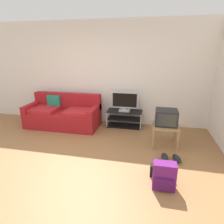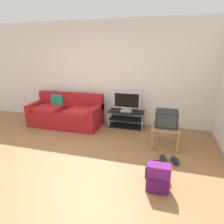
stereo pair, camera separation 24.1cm
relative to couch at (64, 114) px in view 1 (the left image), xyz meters
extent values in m
cube|color=olive|center=(0.74, -1.87, -0.32)|extent=(9.00, 9.80, 0.02)
cube|color=silver|center=(0.74, 0.58, 1.04)|extent=(9.00, 0.10, 2.70)
cube|color=maroon|center=(0.01, -0.05, -0.11)|extent=(1.89, 0.87, 0.40)
cube|color=maroon|center=(0.01, 0.28, 0.30)|extent=(1.89, 0.20, 0.43)
cube|color=maroon|center=(-0.87, -0.05, 0.18)|extent=(0.14, 0.87, 0.18)
cube|color=maroon|center=(0.88, -0.05, 0.18)|extent=(0.14, 0.87, 0.18)
cube|color=#AF2026|center=(-0.52, -0.11, 0.14)|extent=(0.76, 0.61, 0.10)
cube|color=#AF2026|center=(0.53, -0.11, 0.14)|extent=(0.76, 0.61, 0.10)
cube|color=#238466|center=(-0.33, 0.16, 0.29)|extent=(0.36, 0.13, 0.36)
cube|color=black|center=(1.61, 0.28, 0.11)|extent=(0.92, 0.41, 0.02)
cube|color=black|center=(1.61, 0.28, -0.10)|extent=(0.88, 0.40, 0.02)
cube|color=black|center=(1.61, 0.28, -0.31)|extent=(0.92, 0.41, 0.02)
cylinder|color=#B7B7BC|center=(1.16, 0.09, -0.10)|extent=(0.03, 0.03, 0.43)
cylinder|color=#B7B7BC|center=(2.05, 0.09, -0.10)|extent=(0.03, 0.03, 0.43)
cylinder|color=#B7B7BC|center=(1.16, 0.47, -0.10)|extent=(0.03, 0.03, 0.43)
cylinder|color=#B7B7BC|center=(2.05, 0.47, -0.10)|extent=(0.03, 0.03, 0.43)
cube|color=#B2B2B7|center=(1.61, 0.26, 0.14)|extent=(0.27, 0.22, 0.05)
cube|color=#B2B2B7|center=(1.61, 0.26, 0.19)|extent=(0.05, 0.04, 0.04)
cube|color=#B2B2B7|center=(1.61, 0.26, 0.42)|extent=(0.68, 0.04, 0.41)
cube|color=black|center=(1.61, 0.23, 0.42)|extent=(0.62, 0.01, 0.35)
cube|color=#9E7A4C|center=(2.61, -0.60, 0.13)|extent=(0.55, 0.55, 0.03)
cube|color=#9E7A4C|center=(2.36, -0.84, -0.10)|extent=(0.04, 0.04, 0.42)
cube|color=#9E7A4C|center=(2.85, -0.84, -0.10)|extent=(0.04, 0.04, 0.42)
cube|color=#9E7A4C|center=(2.36, -0.36, -0.10)|extent=(0.04, 0.04, 0.42)
cube|color=#9E7A4C|center=(2.85, -0.36, -0.10)|extent=(0.04, 0.04, 0.42)
cube|color=#232326|center=(2.61, -0.58, 0.30)|extent=(0.44, 0.38, 0.33)
cube|color=#333833|center=(2.61, -0.77, 0.30)|extent=(0.36, 0.01, 0.26)
cube|color=#661E70|center=(2.53, -2.01, -0.11)|extent=(0.33, 0.18, 0.41)
cube|color=#4C1654|center=(2.53, -2.11, -0.18)|extent=(0.25, 0.04, 0.18)
cylinder|color=#4C1654|center=(2.44, -1.90, -0.09)|extent=(0.04, 0.04, 0.33)
cylinder|color=#4C1654|center=(2.62, -1.90, -0.09)|extent=(0.04, 0.04, 0.33)
cube|color=black|center=(2.50, -1.74, -0.22)|extent=(0.35, 0.11, 0.20)
torus|color=black|center=(2.50, -1.74, -0.09)|extent=(0.21, 0.02, 0.21)
ellipsoid|color=black|center=(2.59, -1.20, -0.27)|extent=(0.15, 0.29, 0.09)
ellipsoid|color=black|center=(2.81, -1.20, -0.27)|extent=(0.20, 0.30, 0.09)
camera|label=1|loc=(2.27, -4.45, 1.61)|focal=30.38mm
camera|label=2|loc=(2.51, -4.39, 1.61)|focal=30.38mm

